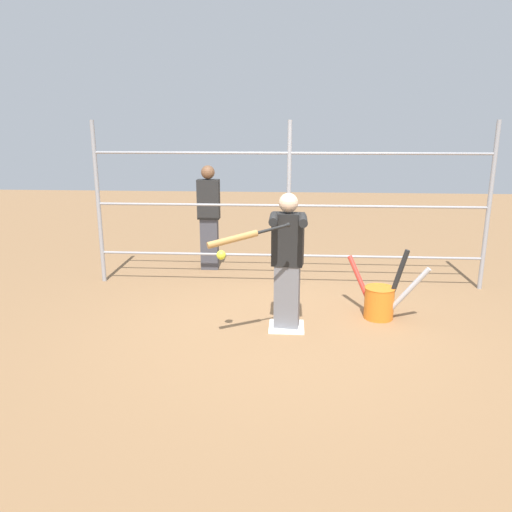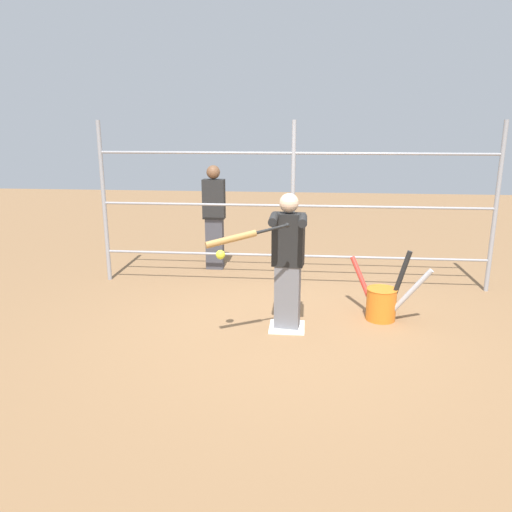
{
  "view_description": "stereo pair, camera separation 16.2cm",
  "coord_description": "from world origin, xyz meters",
  "px_view_note": "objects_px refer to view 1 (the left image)",
  "views": [
    {
      "loc": [
        -0.01,
        5.36,
        2.26
      ],
      "look_at": [
        0.34,
        0.18,
        0.9
      ],
      "focal_mm": 35.0,
      "sensor_mm": 36.0,
      "label": 1
    },
    {
      "loc": [
        -0.17,
        5.34,
        2.26
      ],
      "look_at": [
        0.34,
        0.18,
        0.9
      ],
      "focal_mm": 35.0,
      "sensor_mm": 36.0,
      "label": 2
    }
  ],
  "objects_px": {
    "baseball_bat_swinging": "(240,237)",
    "bat_bucket": "(380,300)",
    "batter": "(288,258)",
    "bystander_behind_fence": "(209,216)",
    "softball_in_flight": "(221,255)"
  },
  "relations": [
    {
      "from": "bystander_behind_fence",
      "to": "bat_bucket",
      "type": "bearing_deg",
      "value": 140.17
    },
    {
      "from": "batter",
      "to": "bat_bucket",
      "type": "bearing_deg",
      "value": -160.7
    },
    {
      "from": "batter",
      "to": "baseball_bat_swinging",
      "type": "xyz_separation_m",
      "value": [
        0.47,
        0.62,
        0.36
      ]
    },
    {
      "from": "baseball_bat_swinging",
      "to": "bat_bucket",
      "type": "relative_size",
      "value": 0.9
    },
    {
      "from": "baseball_bat_swinging",
      "to": "softball_in_flight",
      "type": "distance_m",
      "value": 0.36
    },
    {
      "from": "batter",
      "to": "softball_in_flight",
      "type": "xyz_separation_m",
      "value": [
        0.68,
        0.44,
        0.13
      ]
    },
    {
      "from": "softball_in_flight",
      "to": "bystander_behind_fence",
      "type": "distance_m",
      "value": 2.88
    },
    {
      "from": "batter",
      "to": "bystander_behind_fence",
      "type": "distance_m",
      "value": 2.69
    },
    {
      "from": "batter",
      "to": "bystander_behind_fence",
      "type": "xyz_separation_m",
      "value": [
        1.26,
        -2.37,
        0.03
      ]
    },
    {
      "from": "softball_in_flight",
      "to": "batter",
      "type": "bearing_deg",
      "value": -146.75
    },
    {
      "from": "bat_bucket",
      "to": "bystander_behind_fence",
      "type": "distance_m",
      "value": 3.16
    },
    {
      "from": "bat_bucket",
      "to": "softball_in_flight",
      "type": "bearing_deg",
      "value": 24.96
    },
    {
      "from": "baseball_bat_swinging",
      "to": "softball_in_flight",
      "type": "height_order",
      "value": "baseball_bat_swinging"
    },
    {
      "from": "batter",
      "to": "baseball_bat_swinging",
      "type": "height_order",
      "value": "batter"
    },
    {
      "from": "baseball_bat_swinging",
      "to": "batter",
      "type": "bearing_deg",
      "value": -126.82
    }
  ]
}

